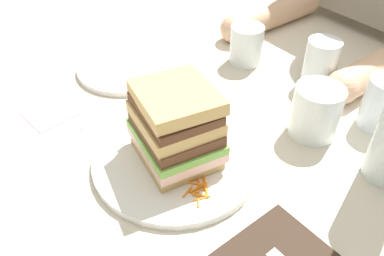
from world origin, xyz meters
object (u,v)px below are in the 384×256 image
at_px(empty_tumbler_1, 320,63).
at_px(side_plate, 127,66).
at_px(main_plate, 176,159).
at_px(napkin_pink, 52,112).
at_px(sandwich, 176,126).
at_px(empty_tumbler_2, 383,103).
at_px(juice_glass, 315,114).
at_px(empty_tumbler_0, 246,45).
at_px(knife, 128,110).

height_order(empty_tumbler_1, side_plate, empty_tumbler_1).
xyz_separation_m(main_plate, napkin_pink, (-0.23, -0.11, -0.01)).
bearing_deg(sandwich, side_plate, 164.77).
height_order(empty_tumbler_2, napkin_pink, empty_tumbler_2).
bearing_deg(juice_glass, main_plate, -109.92).
distance_m(empty_tumbler_0, side_plate, 0.25).
relative_size(empty_tumbler_0, empty_tumbler_2, 0.89).
distance_m(empty_tumbler_0, empty_tumbler_1, 0.16).
bearing_deg(sandwich, knife, 178.15).
bearing_deg(juice_glass, side_plate, -158.43).
xyz_separation_m(juice_glass, empty_tumbler_1, (-0.09, 0.12, 0.01)).
distance_m(main_plate, juice_glass, 0.24).
height_order(knife, napkin_pink, same).
relative_size(side_plate, napkin_pink, 2.40).
bearing_deg(empty_tumbler_2, napkin_pink, -130.44).
distance_m(empty_tumbler_0, napkin_pink, 0.41).
xyz_separation_m(empty_tumbler_0, napkin_pink, (-0.08, -0.40, -0.04)).
relative_size(juice_glass, empty_tumbler_0, 1.11).
bearing_deg(empty_tumbler_1, napkin_pink, -116.67).
bearing_deg(napkin_pink, empty_tumbler_1, 63.33).
xyz_separation_m(main_plate, juice_glass, (0.08, 0.22, 0.03)).
bearing_deg(empty_tumbler_2, side_plate, -149.06).
xyz_separation_m(juice_glass, napkin_pink, (-0.31, -0.33, -0.04)).
bearing_deg(juice_glass, empty_tumbler_0, 163.57).
height_order(empty_tumbler_1, empty_tumbler_2, empty_tumbler_1).
relative_size(main_plate, empty_tumbler_1, 2.76).
xyz_separation_m(juice_glass, empty_tumbler_0, (-0.24, 0.07, 0.00)).
height_order(sandwich, napkin_pink, sandwich).
height_order(empty_tumbler_0, empty_tumbler_2, empty_tumbler_2).
bearing_deg(empty_tumbler_2, main_plate, -112.21).
height_order(knife, empty_tumbler_2, empty_tumbler_2).
distance_m(main_plate, empty_tumbler_0, 0.33).
distance_m(sandwich, empty_tumbler_0, 0.33).
xyz_separation_m(sandwich, empty_tumbler_2, (0.13, 0.33, -0.03)).
xyz_separation_m(sandwich, juice_glass, (0.08, 0.22, -0.03)).
xyz_separation_m(juice_glass, empty_tumbler_2, (0.05, 0.11, 0.01)).
distance_m(main_plate, sandwich, 0.06).
distance_m(empty_tumbler_1, side_plate, 0.38).
distance_m(sandwich, empty_tumbler_1, 0.34).
xyz_separation_m(sandwich, empty_tumbler_0, (-0.16, 0.29, -0.03)).
bearing_deg(empty_tumbler_0, sandwich, -61.60).
height_order(sandwich, empty_tumbler_0, sandwich).
height_order(sandwich, empty_tumbler_1, sandwich).
bearing_deg(main_plate, empty_tumbler_2, 67.79).
bearing_deg(side_plate, empty_tumbler_0, 59.50).
xyz_separation_m(knife, empty_tumbler_1, (0.15, 0.34, 0.05)).
bearing_deg(knife, side_plate, 149.79).
xyz_separation_m(sandwich, knife, (-0.16, 0.01, -0.07)).
distance_m(main_plate, empty_tumbler_1, 0.34).
bearing_deg(empty_tumbler_0, knife, -90.48).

